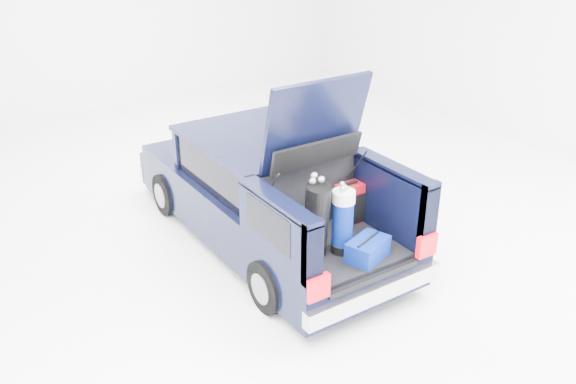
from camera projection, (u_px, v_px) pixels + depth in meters
ground at (268, 239)px, 8.27m from camera, size 14.00×14.00×0.00m
car at (263, 191)px, 8.06m from camera, size 1.87×4.65×2.47m
red_suitcase at (349, 204)px, 7.33m from camera, size 0.33×0.21×0.53m
black_golf_bag at (316, 221)px, 6.53m from camera, size 0.34×0.42×0.99m
blue_golf_bag at (343, 221)px, 6.66m from camera, size 0.33×0.33×0.84m
blue_duffel at (368, 249)px, 6.64m from camera, size 0.56×0.45×0.25m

